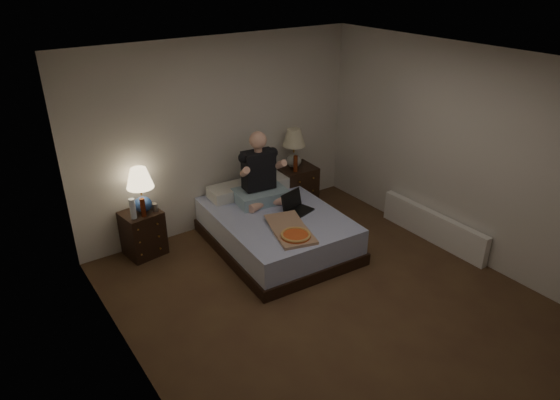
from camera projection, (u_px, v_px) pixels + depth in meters
floor at (328, 301)px, 5.37m from camera, size 4.00×4.50×0.00m
ceiling at (340, 65)px, 4.27m from camera, size 4.00×4.50×0.00m
wall_back at (221, 135)px, 6.48m from camera, size 4.00×0.00×2.50m
wall_left at (132, 261)px, 3.79m from camera, size 0.00×4.50×2.50m
wall_right at (464, 154)px, 5.85m from camera, size 0.00×4.50×2.50m
bed at (276, 230)px, 6.29m from camera, size 1.52×1.96×0.47m
nightstand_left at (143, 233)px, 6.11m from camera, size 0.49×0.45×0.57m
nightstand_right at (296, 188)px, 7.20m from camera, size 0.53×0.48×0.65m
lamp_left at (141, 190)px, 5.89m from camera, size 0.40×0.40×0.56m
lamp_right at (294, 148)px, 6.94m from camera, size 0.37×0.37×0.56m
water_bottle at (133, 209)px, 5.80m from camera, size 0.07×0.07×0.25m
soda_can at (155, 207)px, 6.00m from camera, size 0.07×0.07×0.10m
beer_bottle_left at (143, 207)px, 5.85m from camera, size 0.06×0.06×0.23m
beer_bottle_right at (295, 164)px, 6.87m from camera, size 0.06×0.06×0.23m
person at (260, 168)px, 6.30m from camera, size 0.72×0.60×0.93m
laptop at (299, 203)px, 6.17m from camera, size 0.40×0.36×0.24m
pizza_box at (296, 236)px, 5.61m from camera, size 0.59×0.84×0.08m
radiator at (433, 227)px, 6.43m from camera, size 0.10×1.60×0.40m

